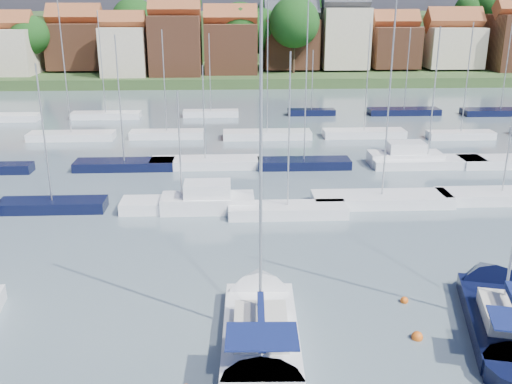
{
  "coord_description": "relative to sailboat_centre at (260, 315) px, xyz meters",
  "views": [
    {
      "loc": [
        -3.61,
        -20.83,
        15.18
      ],
      "look_at": [
        -1.93,
        14.0,
        3.44
      ],
      "focal_mm": 40.0,
      "sensor_mm": 36.0,
      "label": 1
    }
  ],
  "objects": [
    {
      "name": "ground",
      "position": [
        2.22,
        35.99,
        -0.35
      ],
      "size": [
        260.0,
        260.0,
        0.0
      ],
      "primitive_type": "plane",
      "color": "#4F5E6B",
      "rests_on": "ground"
    },
    {
      "name": "sailboat_centre",
      "position": [
        0.0,
        0.0,
        0.0
      ],
      "size": [
        3.97,
        13.21,
        17.69
      ],
      "rotation": [
        0.0,
        0.0,
        1.53
      ],
      "color": "white",
      "rests_on": "ground"
    },
    {
      "name": "sailboat_navy",
      "position": [
        12.25,
        0.41,
        0.0
      ],
      "size": [
        6.54,
        13.39,
        17.87
      ],
      "rotation": [
        0.0,
        0.0,
        1.32
      ],
      "color": "black",
      "rests_on": "ground"
    },
    {
      "name": "buoy_e",
      "position": [
        7.75,
        1.51,
        -0.35
      ],
      "size": [
        0.43,
        0.43,
        0.43
      ],
      "primitive_type": "sphere",
      "color": "#D85914",
      "rests_on": "ground"
    },
    {
      "name": "buoy_g",
      "position": [
        7.34,
        -1.92,
        -0.35
      ],
      "size": [
        0.54,
        0.54,
        0.54
      ],
      "primitive_type": "sphere",
      "color": "#D85914",
      "rests_on": "ground"
    },
    {
      "name": "marina_field",
      "position": [
        4.13,
        31.14,
        0.08
      ],
      "size": [
        79.62,
        41.41,
        15.93
      ],
      "color": "white",
      "rests_on": "ground"
    },
    {
      "name": "far_shore_town",
      "position": [
        4.45,
        128.66,
        4.26
      ],
      "size": [
        212.46,
        90.0,
        22.27
      ],
      "color": "#395128",
      "rests_on": "ground"
    }
  ]
}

